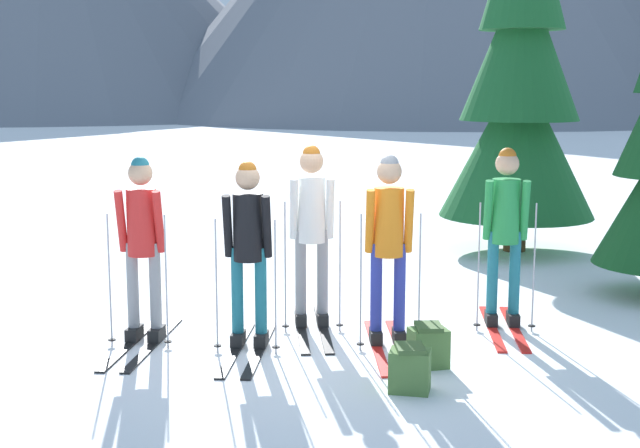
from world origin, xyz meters
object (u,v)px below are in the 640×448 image
at_px(skier_in_red, 142,241).
at_px(backpack_on_snow_front, 428,346).
at_px(skier_in_black, 248,247).
at_px(skier_in_green, 505,226).
at_px(backpack_on_snow_beside, 410,369).
at_px(pine_tree_near, 520,81).
at_px(skier_in_orange, 389,241).
at_px(skier_in_white, 311,224).

xyz_separation_m(skier_in_red, backpack_on_snow_front, (2.58, -0.85, -0.79)).
relative_size(skier_in_black, skier_in_green, 0.96).
bearing_deg(skier_in_green, backpack_on_snow_beside, -122.67).
bearing_deg(pine_tree_near, skier_in_green, -106.14).
relative_size(pine_tree_near, backpack_on_snow_beside, 14.19).
bearing_deg(skier_in_black, backpack_on_snow_beside, -42.91).
xyz_separation_m(skier_in_green, backpack_on_snow_front, (-0.96, -1.27, -0.85)).
xyz_separation_m(skier_in_red, skier_in_orange, (2.30, -0.18, 0.02)).
relative_size(skier_in_white, pine_tree_near, 0.34).
relative_size(skier_in_red, skier_in_black, 1.01).
distance_m(skier_in_black, skier_in_orange, 1.30).
height_order(skier_in_black, pine_tree_near, pine_tree_near).
bearing_deg(skier_in_green, skier_in_orange, -154.12).
distance_m(skier_in_white, skier_in_orange, 0.97).
xyz_separation_m(skier_in_orange, pine_tree_near, (2.40, 4.62, 1.47)).
distance_m(skier_in_black, backpack_on_snow_front, 1.87).
distance_m(skier_in_green, backpack_on_snow_front, 1.80).
xyz_separation_m(skier_in_white, skier_in_green, (1.94, -0.06, -0.02)).
relative_size(skier_in_white, backpack_on_snow_beside, 4.85).
bearing_deg(backpack_on_snow_front, skier_in_orange, 112.84).
distance_m(pine_tree_near, backpack_on_snow_front, 6.13).
bearing_deg(skier_in_orange, skier_in_white, 136.41).
bearing_deg(backpack_on_snow_beside, skier_in_white, 110.67).
xyz_separation_m(pine_tree_near, backpack_on_snow_beside, (-2.37, -5.90, -2.28)).
height_order(pine_tree_near, backpack_on_snow_front, pine_tree_near).
height_order(skier_in_black, skier_in_white, skier_in_white).
bearing_deg(pine_tree_near, skier_in_red, -136.66).
bearing_deg(skier_in_orange, backpack_on_snow_front, -67.16).
height_order(skier_in_red, skier_in_orange, skier_in_orange).
height_order(skier_in_red, skier_in_black, skier_in_red).
relative_size(skier_in_white, backpack_on_snow_front, 4.85).
bearing_deg(skier_in_white, pine_tree_near, 51.92).
xyz_separation_m(skier_in_black, skier_in_white, (0.60, 0.70, 0.09)).
xyz_separation_m(pine_tree_near, backpack_on_snow_front, (-2.12, -5.28, -2.28)).
relative_size(skier_in_red, backpack_on_snow_beside, 4.67).
bearing_deg(skier_in_green, pine_tree_near, 73.86).
relative_size(skier_in_orange, backpack_on_snow_beside, 4.74).
relative_size(skier_in_orange, backpack_on_snow_front, 4.74).
relative_size(skier_in_green, pine_tree_near, 0.34).
relative_size(skier_in_black, skier_in_white, 0.95).
bearing_deg(backpack_on_snow_front, backpack_on_snow_beside, -111.94).
bearing_deg(skier_in_red, skier_in_green, 6.76).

